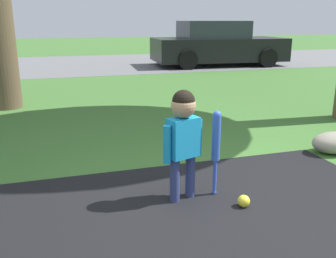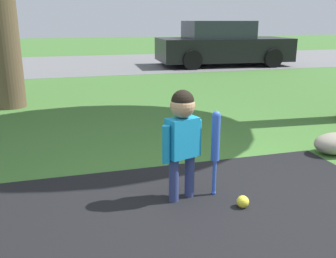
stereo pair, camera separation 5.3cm
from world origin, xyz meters
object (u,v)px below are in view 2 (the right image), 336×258
(baseball_bat, at_px, (215,142))
(parked_car, at_px, (222,45))
(child, at_px, (182,130))
(sports_ball, at_px, (243,202))

(baseball_bat, height_order, parked_car, parked_car)
(child, distance_m, parked_car, 9.51)
(sports_ball, relative_size, parked_car, 0.02)
(child, xyz_separation_m, baseball_bat, (0.28, -0.00, -0.12))
(sports_ball, bearing_deg, child, 146.29)
(baseball_bat, distance_m, sports_ball, 0.51)
(baseball_bat, bearing_deg, sports_ball, -63.79)
(baseball_bat, distance_m, parked_car, 9.40)
(sports_ball, bearing_deg, parked_car, 67.16)
(parked_car, bearing_deg, sports_ball, -108.84)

